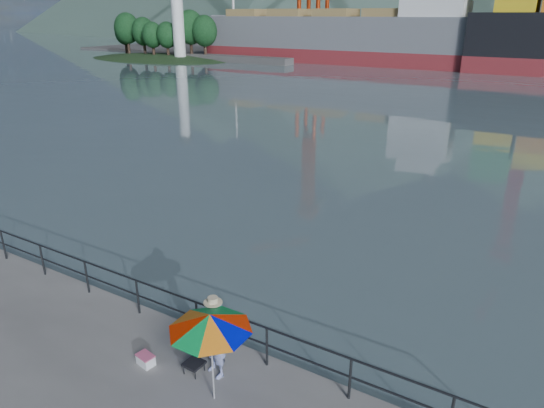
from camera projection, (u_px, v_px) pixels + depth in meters
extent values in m
cube|color=#4E6267|center=(529.00, 47.00, 115.82)|extent=(500.00, 280.00, 0.00)
cylinder|color=#2D3033|center=(109.00, 271.00, 13.08)|extent=(22.00, 0.05, 0.05)
cylinder|color=#2D3033|center=(111.00, 285.00, 13.24)|extent=(22.00, 0.05, 0.05)
cube|color=#2D3033|center=(111.00, 287.00, 13.26)|extent=(22.00, 0.06, 1.00)
ellipsoid|color=#263F1E|center=(159.00, 58.00, 87.87)|extent=(48.00, 26.40, 8.40)
cylinder|color=white|center=(178.00, 20.00, 81.82)|extent=(2.00, 2.00, 13.00)
imported|color=#2E4196|center=(215.00, 339.00, 10.46)|extent=(0.76, 0.61, 1.82)
cylinder|color=white|center=(212.00, 361.00, 9.75)|extent=(0.04, 0.04, 1.89)
cone|color=#099641|center=(210.00, 322.00, 9.40)|extent=(2.21, 2.21, 0.35)
cube|color=black|center=(194.00, 363.00, 10.73)|extent=(0.43, 0.43, 0.05)
cube|color=#2D3033|center=(194.00, 368.00, 10.78)|extent=(0.34, 0.34, 0.21)
cube|color=silver|center=(146.00, 360.00, 11.02)|extent=(0.44, 0.33, 0.23)
cylinder|color=black|center=(219.00, 340.00, 11.90)|extent=(0.71, 1.66, 1.26)
cube|color=maroon|center=(335.00, 56.00, 81.35)|extent=(49.16, 8.51, 2.50)
cube|color=slate|center=(336.00, 33.00, 79.98)|extent=(49.16, 8.51, 5.00)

